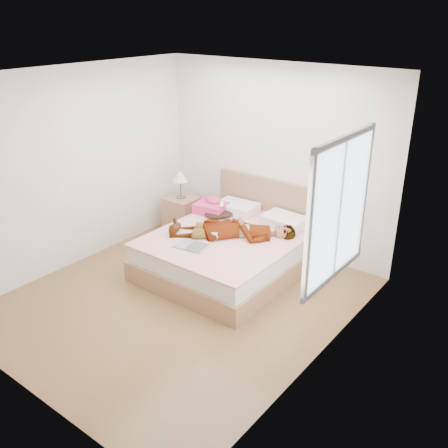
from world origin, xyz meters
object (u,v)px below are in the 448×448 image
(woman, at_px, (233,227))
(nightstand, at_px, (182,212))
(magazine, at_px, (191,246))
(bed, at_px, (233,249))
(coffee_mug, at_px, (214,236))
(plush_toy, at_px, (175,227))
(towel, at_px, (212,206))
(phone, at_px, (222,204))

(woman, relative_size, nightstand, 1.65)
(woman, xyz_separation_m, magazine, (-0.20, -0.60, -0.10))
(bed, bearing_deg, nightstand, 161.04)
(coffee_mug, bearing_deg, magazine, -107.16)
(plush_toy, bearing_deg, towel, 93.51)
(bed, distance_m, coffee_mug, 0.42)
(bed, bearing_deg, woman, -45.42)
(bed, bearing_deg, magazine, -104.39)
(bed, relative_size, coffee_mug, 14.72)
(plush_toy, height_order, nightstand, nightstand)
(magazine, xyz_separation_m, plush_toy, (-0.46, 0.21, 0.05))
(towel, bearing_deg, woman, -31.33)
(magazine, bearing_deg, coffee_mug, 72.84)
(nightstand, bearing_deg, woman, -19.89)
(plush_toy, bearing_deg, woman, 30.99)
(magazine, height_order, nightstand, nightstand)
(magazine, relative_size, plush_toy, 2.16)
(magazine, bearing_deg, plush_toy, 155.49)
(coffee_mug, relative_size, plush_toy, 0.66)
(phone, xyz_separation_m, plush_toy, (-0.16, -0.80, -0.12))
(phone, distance_m, bed, 0.72)
(plush_toy, distance_m, nightstand, 1.16)
(coffee_mug, relative_size, nightstand, 0.14)
(woman, bearing_deg, nightstand, -143.31)
(woman, xyz_separation_m, plush_toy, (-0.66, -0.40, -0.05))
(phone, distance_m, plush_toy, 0.82)
(towel, height_order, nightstand, nightstand)
(phone, bearing_deg, magazine, -106.87)
(towel, bearing_deg, magazine, -63.89)
(plush_toy, relative_size, nightstand, 0.22)
(magazine, bearing_deg, nightstand, 136.62)
(plush_toy, bearing_deg, nightstand, 128.38)
(plush_toy, bearing_deg, phone, 78.74)
(woman, distance_m, towel, 0.83)
(magazine, bearing_deg, woman, 71.54)
(phone, bearing_deg, nightstand, 140.44)
(coffee_mug, xyz_separation_m, nightstand, (-1.26, 0.76, -0.23))
(bed, xyz_separation_m, towel, (-0.67, 0.39, 0.33))
(bed, relative_size, nightstand, 2.10)
(towel, distance_m, coffee_mug, 0.93)
(coffee_mug, bearing_deg, phone, 121.00)
(nightstand, bearing_deg, coffee_mug, -31.07)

